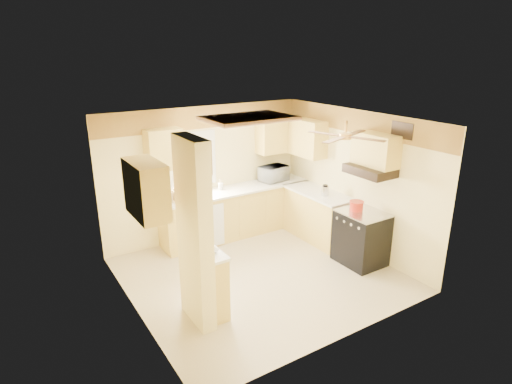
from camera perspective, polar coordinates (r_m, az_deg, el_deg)
floor at (r=7.05m, az=0.55°, el=-10.95°), size 4.00×4.00×0.00m
ceiling at (r=6.21m, az=0.62°, el=9.53°), size 4.00×4.00×0.00m
wall_back at (r=8.11m, az=-6.76°, el=2.52°), size 4.00×0.00×4.00m
wall_front at (r=5.17m, az=12.25°, el=-7.43°), size 4.00×0.00×4.00m
wall_left at (r=5.76m, az=-16.40°, el=-4.97°), size 0.00×3.80×3.80m
wall_right at (r=7.75m, az=13.09°, el=1.39°), size 0.00×3.80×3.80m
wallpaper_border at (r=7.86m, az=-6.99°, el=9.86°), size 4.00×0.02×0.40m
partition_column at (r=5.48m, az=-8.19°, el=-5.61°), size 0.20×0.70×2.50m
partition_ledge at (r=5.93m, az=-5.86°, el=-12.23°), size 0.25×0.55×0.90m
ledge_top at (r=5.70m, az=-6.01°, el=-8.17°), size 0.28×0.58×0.04m
lower_cabinets_back at (r=8.33m, az=-2.55°, el=-2.72°), size 3.00×0.60×0.90m
lower_cabinets_right at (r=8.22m, az=8.25°, el=-3.21°), size 0.60×1.40×0.90m
countertop_back at (r=8.16m, az=-2.57°, el=0.33°), size 3.04×0.64×0.04m
countertop_right at (r=8.05m, az=8.35°, el=-0.11°), size 0.64×1.44×0.04m
dishwasher_panel at (r=7.76m, az=-6.21°, el=-4.64°), size 0.58×0.02×0.80m
window at (r=7.92m, az=-8.43°, el=4.31°), size 0.92×0.02×1.02m
upper_cab_back_left at (r=7.48m, az=-12.22°, el=5.62°), size 0.60×0.35×0.70m
upper_cab_back_right at (r=8.59m, az=3.02°, el=7.66°), size 0.90×0.35×0.70m
upper_cab_right at (r=8.38m, az=6.46°, el=7.29°), size 0.35×1.00×0.70m
upper_cab_left_wall at (r=5.37m, az=-14.43°, el=0.34°), size 0.35×0.75×0.70m
upper_cab_over_stove at (r=7.08m, az=15.65°, el=5.45°), size 0.35×0.76×0.52m
stove at (r=7.44m, az=13.84°, el=-5.90°), size 0.68×0.77×0.92m
range_hood at (r=7.10m, az=14.95°, el=2.79°), size 0.50×0.76×0.14m
poster_menu at (r=5.31m, az=-7.39°, el=0.56°), size 0.02×0.42×0.57m
poster_nashville at (r=5.54m, az=-7.11°, el=-5.84°), size 0.02×0.42×0.57m
ceiling_light_panel at (r=6.69m, az=-1.02°, el=9.80°), size 1.35×0.95×0.06m
ceiling_fan at (r=6.33m, az=11.83°, el=7.34°), size 1.15×1.15×0.26m
vent_grate at (r=6.91m, az=18.92°, el=7.79°), size 0.02×0.40×0.25m
microwave at (r=8.61m, az=2.38°, el=2.50°), size 0.60×0.46×0.30m
bowl at (r=5.68m, az=-5.97°, el=-7.83°), size 0.21×0.21×0.05m
dutch_oven at (r=7.30m, az=13.25°, el=-1.79°), size 0.24×0.24×0.16m
kettle at (r=7.84m, az=9.21°, el=0.19°), size 0.13×0.13×0.20m
dish_rack at (r=7.62m, az=-10.44°, el=-0.58°), size 0.37×0.29×0.20m
utensil_crock at (r=8.11m, az=-4.73°, el=0.78°), size 0.10×0.10×0.19m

